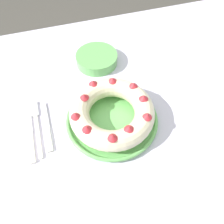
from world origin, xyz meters
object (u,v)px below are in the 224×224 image
(cake_knife, at_px, (47,129))
(serving_knife, at_px, (30,134))
(side_bowl, at_px, (97,59))
(serving_dish, at_px, (112,119))
(bundt_cake, at_px, (112,112))
(fork, at_px, (37,124))

(cake_knife, bearing_deg, serving_knife, -179.82)
(side_bowl, bearing_deg, cake_knife, -132.39)
(cake_knife, bearing_deg, serving_dish, -10.86)
(bundt_cake, relative_size, side_bowl, 1.62)
(serving_knife, distance_m, side_bowl, 0.38)
(bundt_cake, height_order, serving_knife, bundt_cake)
(serving_dish, relative_size, serving_knife, 1.27)
(cake_knife, bearing_deg, fork, 131.62)
(fork, relative_size, serving_knife, 0.94)
(serving_knife, xyz_separation_m, cake_knife, (0.05, 0.00, 0.00))
(serving_dish, relative_size, fork, 1.34)
(bundt_cake, bearing_deg, serving_knife, 173.88)
(bundt_cake, xyz_separation_m, side_bowl, (0.03, 0.28, -0.03))
(serving_dish, distance_m, serving_knife, 0.26)
(fork, xyz_separation_m, serving_knife, (-0.02, -0.03, 0.00))
(serving_dish, height_order, cake_knife, serving_dish)
(bundt_cake, xyz_separation_m, cake_knife, (-0.20, 0.03, -0.05))
(fork, bearing_deg, bundt_cake, -18.98)
(bundt_cake, bearing_deg, serving_dish, 59.66)
(fork, distance_m, serving_knife, 0.04)
(serving_dish, xyz_separation_m, fork, (-0.23, 0.06, -0.01))
(fork, distance_m, cake_knife, 0.04)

